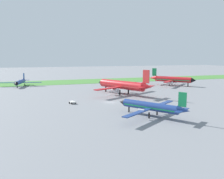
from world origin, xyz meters
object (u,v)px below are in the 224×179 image
at_px(airplane_midfield_jet, 122,85).
at_px(baggage_cart_near_gate, 72,102).
at_px(airplane_taxiing_turboprop, 20,82).
at_px(airplane_foreground_turboprop, 151,106).
at_px(airplane_parked_jet_far, 172,79).

xyz_separation_m(airplane_midfield_jet, baggage_cart_near_gate, (-24.48, -13.81, -3.56)).
height_order(airplane_taxiing_turboprop, airplane_foreground_turboprop, airplane_foreground_turboprop).
bearing_deg(airplane_foreground_turboprop, baggage_cart_near_gate, 4.57).
xyz_separation_m(airplane_parked_jet_far, baggage_cart_near_gate, (-63.42, -34.11, -2.95)).
bearing_deg(airplane_parked_jet_far, airplane_midfield_jet, -104.18).
bearing_deg(airplane_taxiing_turboprop, airplane_parked_jet_far, 85.92).
relative_size(airplane_taxiing_turboprop, airplane_foreground_turboprop, 1.02).
relative_size(airplane_parked_jet_far, airplane_foreground_turboprop, 1.00).
relative_size(airplane_taxiing_turboprop, baggage_cart_near_gate, 8.17).
height_order(airplane_parked_jet_far, baggage_cart_near_gate, airplane_parked_jet_far).
bearing_deg(baggage_cart_near_gate, airplane_parked_jet_far, -81.92).
bearing_deg(baggage_cart_near_gate, airplane_midfield_jet, -80.78).
distance_m(airplane_midfield_jet, baggage_cart_near_gate, 28.33).
xyz_separation_m(airplane_foreground_turboprop, baggage_cart_near_gate, (-18.65, 24.22, -2.28)).
xyz_separation_m(airplane_taxiing_turboprop, baggage_cart_near_gate, (21.00, -57.13, -1.99)).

